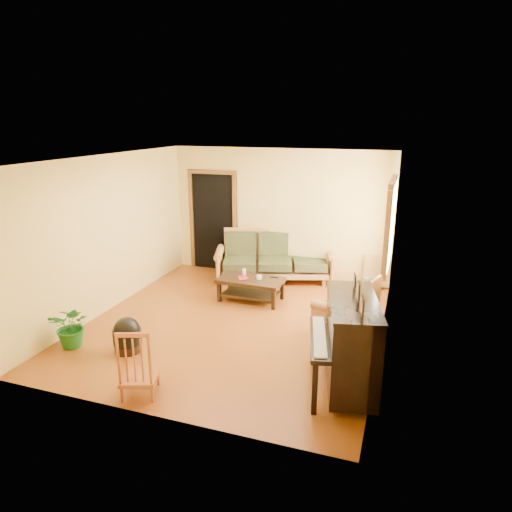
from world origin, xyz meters
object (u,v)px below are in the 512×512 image
at_px(footstool, 127,339).
at_px(piano, 351,345).
at_px(sofa, 275,257).
at_px(coffee_table, 251,289).
at_px(potted_plant, 72,326).
at_px(armchair, 346,305).
at_px(ceramic_crock, 368,284).
at_px(red_chair, 138,361).

bearing_deg(footstool, piano, 1.50).
relative_size(sofa, footstool, 5.83).
distance_m(coffee_table, potted_plant, 3.07).
height_order(coffee_table, piano, piano).
bearing_deg(armchair, piano, -62.94).
xyz_separation_m(piano, potted_plant, (-3.89, -0.21, -0.26)).
height_order(coffee_table, ceramic_crock, coffee_table).
height_order(armchair, piano, piano).
height_order(red_chair, potted_plant, red_chair).
bearing_deg(coffee_table, sofa, 85.51).
bearing_deg(sofa, coffee_table, -112.52).
bearing_deg(ceramic_crock, potted_plant, -135.92).
xyz_separation_m(coffee_table, ceramic_crock, (1.94, 1.20, -0.08)).
height_order(armchair, ceramic_crock, armchair).
height_order(piano, red_chair, piano).
bearing_deg(footstool, potted_plant, -171.16).
bearing_deg(sofa, armchair, -66.64).
relative_size(armchair, footstool, 2.30).
bearing_deg(piano, sofa, 106.89).
xyz_separation_m(red_chair, potted_plant, (-1.56, 0.71, -0.12)).
distance_m(piano, footstool, 3.09).
bearing_deg(potted_plant, armchair, 25.27).
distance_m(sofa, footstool, 3.69).
bearing_deg(piano, coffee_table, 119.48).
distance_m(ceramic_crock, potted_plant, 5.26).
distance_m(armchair, ceramic_crock, 1.98).
distance_m(sofa, potted_plant, 4.11).
xyz_separation_m(armchair, red_chair, (-2.06, -2.42, -0.02)).
height_order(sofa, red_chair, sofa).
bearing_deg(coffee_table, red_chair, -94.97).
distance_m(coffee_table, red_chair, 3.19).
xyz_separation_m(armchair, potted_plant, (-3.62, -1.71, -0.14)).
distance_m(armchair, potted_plant, 4.01).
relative_size(sofa, armchair, 2.54).
relative_size(sofa, piano, 1.77).
height_order(sofa, potted_plant, sofa).
bearing_deg(ceramic_crock, armchair, -94.64).
relative_size(footstool, potted_plant, 0.62).
bearing_deg(sofa, piano, -78.22).
distance_m(footstool, red_chair, 1.15).
xyz_separation_m(red_chair, ceramic_crock, (2.22, 4.37, -0.31)).
relative_size(sofa, red_chair, 2.63).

